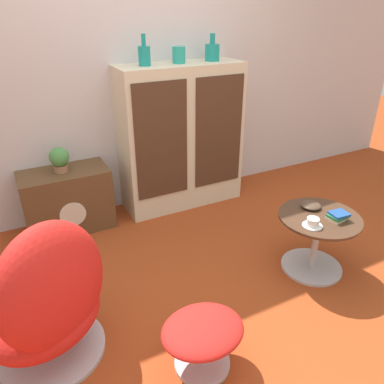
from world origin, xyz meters
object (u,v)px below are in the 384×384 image
object	(u,v)px
vase_leftmost	(144,55)
book_stack	(338,216)
coffee_table	(316,238)
vase_inner_right	(212,51)
egg_chair	(49,302)
vase_inner_left	(179,55)
teacup	(313,223)
sideboard	(181,138)
tv_console	(68,200)
potted_plant	(59,159)
ottoman	(203,334)
bowl	(311,205)

from	to	relation	value
vase_leftmost	book_stack	distance (m)	1.82
coffee_table	vase_inner_right	distance (m)	1.71
egg_chair	book_stack	bearing A→B (deg)	-4.48
coffee_table	vase_inner_left	size ratio (longest dim) A/B	4.21
vase_inner_right	teacup	bearing A→B (deg)	-92.40
coffee_table	vase_leftmost	world-z (taller)	vase_leftmost
sideboard	coffee_table	world-z (taller)	sideboard
sideboard	tv_console	world-z (taller)	sideboard
vase_leftmost	potted_plant	size ratio (longest dim) A/B	1.16
potted_plant	teacup	distance (m)	1.90
sideboard	teacup	world-z (taller)	sideboard
vase_inner_left	book_stack	xyz separation A→B (m)	(0.45, -1.41, -0.86)
tv_console	egg_chair	world-z (taller)	egg_chair
egg_chair	ottoman	xyz separation A→B (m)	(0.64, -0.40, -0.16)
tv_console	vase_leftmost	world-z (taller)	vase_leftmost
vase_inner_left	vase_inner_right	xyz separation A→B (m)	(0.31, 0.00, 0.01)
potted_plant	sideboard	bearing A→B (deg)	-0.51
coffee_table	bowl	bearing A→B (deg)	76.59
egg_chair	vase_inner_left	xyz separation A→B (m)	(1.33, 1.27, 0.94)
egg_chair	potted_plant	world-z (taller)	egg_chair
vase_leftmost	vase_inner_left	world-z (taller)	vase_leftmost
coffee_table	book_stack	size ratio (longest dim) A/B	4.16
ottoman	book_stack	xyz separation A→B (m)	(1.13, 0.26, 0.23)
vase_inner_right	egg_chair	bearing A→B (deg)	-142.15
ottoman	coffee_table	distance (m)	1.12
vase_leftmost	bowl	bearing A→B (deg)	-60.13
egg_chair	teacup	world-z (taller)	egg_chair
potted_plant	book_stack	distance (m)	2.05
coffee_table	teacup	bearing A→B (deg)	-153.08
book_stack	teacup	bearing A→B (deg)	175.95
ottoman	coffee_table	size ratio (longest dim) A/B	0.79
vase_inner_left	teacup	distance (m)	1.66
egg_chair	ottoman	world-z (taller)	egg_chair
tv_console	coffee_table	xyz separation A→B (m)	(1.39, -1.33, -0.00)
coffee_table	vase_inner_right	xyz separation A→B (m)	(-0.07, 1.33, 1.07)
ottoman	bowl	world-z (taller)	bowl
egg_chair	book_stack	size ratio (longest dim) A/B	6.40
tv_console	egg_chair	bearing A→B (deg)	-103.95
potted_plant	book_stack	size ratio (longest dim) A/B	1.53
potted_plant	bowl	distance (m)	1.89
sideboard	egg_chair	distance (m)	1.86
vase_inner_right	potted_plant	size ratio (longest dim) A/B	1.08
vase_inner_right	book_stack	distance (m)	1.66
ottoman	vase_inner_right	size ratio (longest dim) A/B	1.98
vase_leftmost	vase_inner_right	size ratio (longest dim) A/B	1.07
book_stack	potted_plant	bearing A→B (deg)	136.04
ottoman	vase_inner_left	bearing A→B (deg)	67.60
sideboard	vase_inner_right	distance (m)	0.75
tv_console	bowl	bearing A→B (deg)	-40.59
potted_plant	book_stack	bearing A→B (deg)	-43.96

